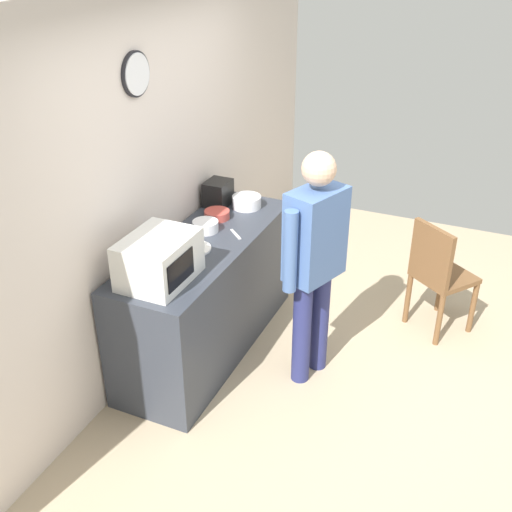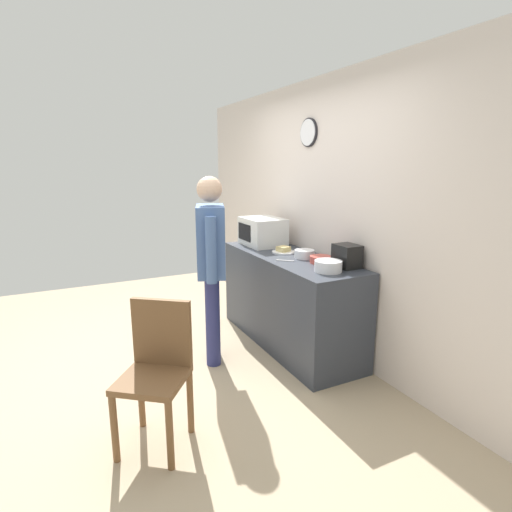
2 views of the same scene
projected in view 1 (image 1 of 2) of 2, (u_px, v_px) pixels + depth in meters
ground_plane at (360, 389)px, 4.35m from camera, size 6.00×6.00×0.00m
back_wall at (153, 183)px, 4.30m from camera, size 5.40×0.13×2.60m
kitchen_counter at (208, 295)px, 4.59m from camera, size 1.81×0.62×0.91m
microwave at (159, 259)px, 3.83m from camera, size 0.50×0.39×0.30m
sandwich_plate at (194, 247)px, 4.25m from camera, size 0.24×0.24×0.07m
salad_bowl at (217, 214)px, 4.70m from camera, size 0.19×0.19×0.06m
cereal_bowl at (247, 202)px, 4.87m from camera, size 0.23×0.23×0.09m
mixing_bowl at (205, 226)px, 4.50m from camera, size 0.19×0.19×0.08m
toaster at (218, 193)px, 4.89m from camera, size 0.22×0.18×0.20m
fork_utensil at (236, 234)px, 4.46m from camera, size 0.13×0.14×0.01m
spoon_utensil at (184, 231)px, 4.50m from camera, size 0.11×0.16×0.01m
person_standing at (315, 254)px, 4.05m from camera, size 0.56×0.36×1.69m
wooden_chair at (438, 273)px, 4.75m from camera, size 0.56×0.56×0.94m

